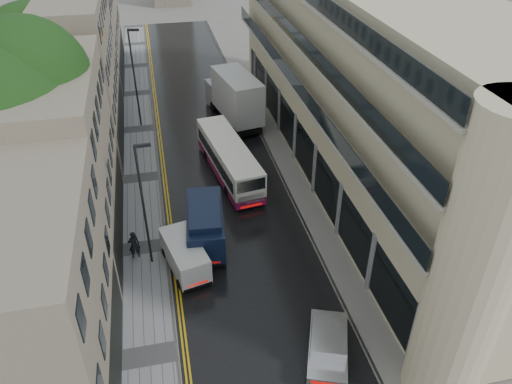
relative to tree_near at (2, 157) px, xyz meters
name	(u,v)px	position (x,y,z in m)	size (l,w,h in m)	color
road	(218,170)	(12.50, 7.50, -6.94)	(9.00, 85.00, 0.02)	black
left_sidewalk	(142,178)	(6.65, 7.50, -6.89)	(2.70, 85.00, 0.12)	gray
right_sidewalk	(285,162)	(17.90, 7.50, -6.89)	(1.80, 85.00, 0.12)	slate
old_shop_row	(79,96)	(3.05, 10.00, -0.95)	(4.50, 56.00, 12.00)	gray
modern_block	(360,81)	(22.80, 6.00, 0.05)	(8.00, 40.00, 14.00)	beige
tree_near	(2,157)	(0.00, 0.00, 0.00)	(10.56, 10.56, 13.89)	black
tree_far	(44,81)	(0.30, 13.00, -0.72)	(9.24, 9.24, 12.46)	black
cream_bus	(227,181)	(12.63, 3.73, -5.58)	(2.24, 9.88, 2.69)	white
white_lorry	(229,108)	(14.51, 13.67, -4.61)	(2.64, 8.81, 4.63)	silver
silver_hatchback	(309,369)	(13.80, -11.97, -6.14)	(1.83, 4.18, 1.57)	#BAB9BF
white_van	(179,276)	(8.52, -4.75, -5.98)	(1.80, 4.19, 1.90)	silver
navy_van	(189,244)	(9.29, -2.71, -5.52)	(2.21, 5.51, 2.81)	#0E1733
pedestrian	(134,245)	(6.11, -1.61, -5.88)	(0.69, 0.45, 1.89)	black
lamp_post_near	(144,208)	(7.03, -2.22, -2.88)	(0.89, 0.20, 7.89)	black
lamp_post_far	(135,80)	(6.85, 16.57, -2.54)	(0.96, 0.21, 8.56)	black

